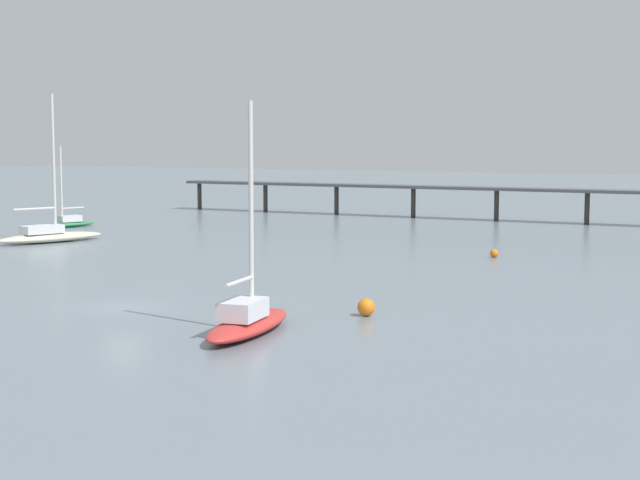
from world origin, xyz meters
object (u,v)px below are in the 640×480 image
object	(u,v)px
sailboat_green	(66,222)
sailboat_red	(248,319)
mooring_buoy_near	(494,253)
sailboat_cream	(49,234)
mooring_buoy_inner	(366,307)

from	to	relation	value
sailboat_green	sailboat_red	size ratio (longest dim) A/B	0.78
sailboat_red	mooring_buoy_near	bearing A→B (deg)	88.74
sailboat_red	sailboat_cream	bearing A→B (deg)	145.60
sailboat_red	mooring_buoy_inner	bearing A→B (deg)	67.07
sailboat_cream	mooring_buoy_inner	size ratio (longest dim) A/B	14.26
sailboat_cream	sailboat_green	xyz separation A→B (m)	(-8.49, 10.94, -0.15)
sailboat_green	mooring_buoy_near	size ratio (longest dim) A/B	12.86
sailboat_green	mooring_buoy_inner	size ratio (longest dim) A/B	9.16
sailboat_red	mooring_buoy_inner	size ratio (longest dim) A/B	11.81
sailboat_green	sailboat_red	distance (m)	55.01
sailboat_green	mooring_buoy_inner	xyz separation A→B (m)	(45.50, -28.25, -0.11)
sailboat_green	mooring_buoy_inner	bearing A→B (deg)	-31.83
sailboat_cream	mooring_buoy_inner	xyz separation A→B (m)	(37.01, -17.31, -0.27)
sailboat_cream	sailboat_red	distance (m)	41.66
mooring_buoy_near	sailboat_green	bearing A→B (deg)	175.58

